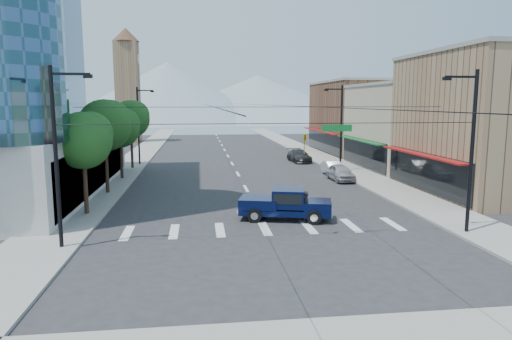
% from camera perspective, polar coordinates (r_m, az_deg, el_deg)
% --- Properties ---
extents(ground, '(160.00, 160.00, 0.00)m').
position_cam_1_polar(ground, '(25.33, 2.04, -8.22)').
color(ground, '#28282B').
rests_on(ground, ground).
extents(sidewalk_left, '(4.00, 120.00, 0.15)m').
position_cam_1_polar(sidewalk_left, '(64.86, -14.30, 1.83)').
color(sidewalk_left, gray).
rests_on(sidewalk_left, ground).
extents(sidewalk_right, '(4.00, 120.00, 0.15)m').
position_cam_1_polar(sidewalk_right, '(66.29, 6.76, 2.17)').
color(sidewalk_right, gray).
rests_on(sidewalk_right, ground).
extents(shop_near, '(12.00, 14.00, 11.00)m').
position_cam_1_polar(shop_near, '(41.57, 28.07, 5.03)').
color(shop_near, '#8C6B4C').
rests_on(shop_near, ground).
extents(shop_mid, '(12.00, 14.00, 9.00)m').
position_cam_1_polar(shop_mid, '(53.65, 19.38, 5.03)').
color(shop_mid, tan).
rests_on(shop_mid, ground).
extents(shop_far, '(12.00, 18.00, 10.00)m').
position_cam_1_polar(shop_far, '(68.31, 13.40, 6.33)').
color(shop_far, brown).
rests_on(shop_far, ground).
extents(clock_tower, '(4.80, 4.80, 20.40)m').
position_cam_1_polar(clock_tower, '(86.93, -15.77, 10.38)').
color(clock_tower, '#8C6B4C').
rests_on(clock_tower, ground).
extents(mountain_left, '(80.00, 80.00, 22.00)m').
position_cam_1_polar(mountain_left, '(174.34, -10.98, 9.54)').
color(mountain_left, gray).
rests_on(mountain_left, ground).
extents(mountain_right, '(90.00, 90.00, 18.00)m').
position_cam_1_polar(mountain_right, '(185.50, 0.23, 9.00)').
color(mountain_right, gray).
rests_on(mountain_right, ground).
extents(tree_near, '(3.65, 3.64, 6.71)m').
position_cam_1_polar(tree_near, '(30.97, -20.56, 3.71)').
color(tree_near, black).
rests_on(tree_near, ground).
extents(tree_midnear, '(4.09, 4.09, 7.52)m').
position_cam_1_polar(tree_midnear, '(37.77, -18.18, 5.50)').
color(tree_midnear, black).
rests_on(tree_midnear, ground).
extents(tree_midfar, '(3.65, 3.64, 6.71)m').
position_cam_1_polar(tree_midfar, '(44.68, -16.45, 5.20)').
color(tree_midfar, black).
rests_on(tree_midfar, ground).
extents(tree_far, '(4.09, 4.09, 7.52)m').
position_cam_1_polar(tree_far, '(51.57, -15.25, 6.31)').
color(tree_far, black).
rests_on(tree_far, ground).
extents(signal_rig, '(21.80, 0.20, 9.00)m').
position_cam_1_polar(signal_rig, '(23.46, 2.96, 2.03)').
color(signal_rig, black).
rests_on(signal_rig, ground).
extents(lamp_pole_nw, '(2.00, 0.25, 9.00)m').
position_cam_1_polar(lamp_pole_nw, '(54.42, -14.38, 5.75)').
color(lamp_pole_nw, black).
rests_on(lamp_pole_nw, ground).
extents(lamp_pole_ne, '(2.00, 0.25, 9.00)m').
position_cam_1_polar(lamp_pole_ne, '(48.26, 10.46, 5.56)').
color(lamp_pole_ne, black).
rests_on(lamp_pole_ne, ground).
extents(pickup_truck, '(6.07, 3.39, 1.95)m').
position_cam_1_polar(pickup_truck, '(28.54, 3.63, -4.21)').
color(pickup_truck, '#070F35').
rests_on(pickup_truck, ground).
extents(pedestrian, '(0.72, 0.84, 1.95)m').
position_cam_1_polar(pedestrian, '(27.95, 6.30, -4.60)').
color(pedestrian, black).
rests_on(pedestrian, ground).
extents(parked_car_near, '(1.95, 4.55, 1.53)m').
position_cam_1_polar(parked_car_near, '(43.31, 10.50, -0.32)').
color(parked_car_near, '#AAA9AE').
rests_on(parked_car_near, ground).
extents(parked_car_mid, '(1.63, 4.28, 1.39)m').
position_cam_1_polar(parked_car_mid, '(46.34, 9.59, 0.19)').
color(parked_car_mid, silver).
rests_on(parked_car_mid, ground).
extents(parked_car_far, '(2.47, 5.33, 1.51)m').
position_cam_1_polar(parked_car_far, '(56.34, 5.42, 1.78)').
color(parked_car_far, '#2C2C2F').
rests_on(parked_car_far, ground).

